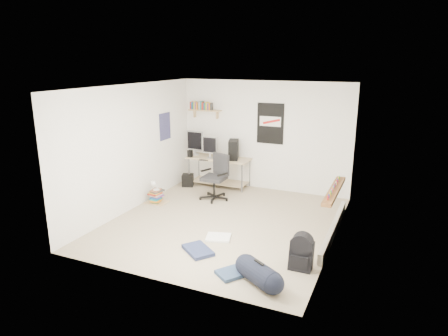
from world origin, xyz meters
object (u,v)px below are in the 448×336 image
at_px(desk, 219,171).
at_px(duffel_bag, 259,274).
at_px(office_chair, 214,178).
at_px(backpack, 301,256).
at_px(book_stack, 156,196).

xyz_separation_m(desk, duffel_bag, (2.30, -3.77, -0.22)).
xyz_separation_m(desk, office_chair, (0.29, -0.93, 0.12)).
height_order(office_chair, duffel_bag, office_chair).
bearing_deg(desk, office_chair, -55.92).
bearing_deg(backpack, book_stack, 155.68).
xyz_separation_m(backpack, duffel_bag, (-0.43, -0.65, -0.06)).
distance_m(desk, book_stack, 1.79).
bearing_deg(duffel_bag, desk, 154.06).
bearing_deg(backpack, desk, 130.29).
relative_size(desk, backpack, 3.37).
xyz_separation_m(office_chair, duffel_bag, (2.00, -2.84, -0.35)).
bearing_deg(office_chair, duffel_bag, -34.00).
distance_m(backpack, duffel_bag, 0.78).
height_order(desk, backpack, desk).
distance_m(duffel_bag, book_stack, 3.72).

